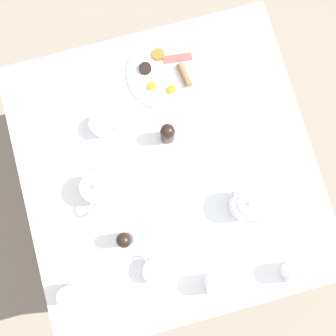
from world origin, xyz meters
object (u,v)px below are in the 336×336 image
at_px(salt_grinder, 168,133).
at_px(teapot_far, 247,205).
at_px(water_glass_short, 216,285).
at_px(teacup_with_saucer_right, 103,126).
at_px(pepper_grinder, 125,240).
at_px(fork_spare, 62,82).
at_px(breakfast_plate, 165,74).
at_px(teapot_near, 98,188).
at_px(spoon_for_tea, 255,114).
at_px(wine_glass_spare, 295,273).
at_px(fork_by_plate, 184,172).
at_px(water_glass_tall, 71,295).
at_px(knife_by_plate, 234,52).
at_px(teacup_with_saucer_left, 155,270).

bearing_deg(salt_grinder, teapot_far, 32.15).
xyz_separation_m(water_glass_short, salt_grinder, (-0.55, -0.02, 0.01)).
distance_m(teacup_with_saucer_right, pepper_grinder, 0.42).
distance_m(salt_grinder, fork_spare, 0.46).
height_order(teapot_far, water_glass_short, teapot_far).
relative_size(breakfast_plate, salt_grinder, 2.34).
bearing_deg(teapot_near, spoon_for_tea, -48.70).
bearing_deg(spoon_for_tea, wine_glass_spare, -4.66).
bearing_deg(breakfast_plate, fork_by_plate, -4.93).
distance_m(teacup_with_saucer_right, salt_grinder, 0.24).
xyz_separation_m(water_glass_short, pepper_grinder, (-0.23, -0.26, 0.01)).
xyz_separation_m(teacup_with_saucer_right, fork_spare, (-0.21, -0.11, -0.03)).
relative_size(water_glass_tall, salt_grinder, 0.79).
relative_size(fork_by_plate, knife_by_plate, 0.94).
relative_size(teapot_far, water_glass_tall, 1.66).
distance_m(wine_glass_spare, pepper_grinder, 0.59).
relative_size(water_glass_tall, fork_by_plate, 0.53).
distance_m(teapot_near, fork_by_plate, 0.31).
bearing_deg(fork_spare, teacup_with_saucer_left, 12.15).
xyz_separation_m(teacup_with_saucer_right, spoon_for_tea, (0.10, 0.56, -0.03)).
relative_size(teapot_far, teacup_with_saucer_right, 1.09).
bearing_deg(knife_by_plate, pepper_grinder, -44.68).
bearing_deg(salt_grinder, teapot_near, -66.31).
distance_m(teapot_far, fork_by_plate, 0.25).
bearing_deg(spoon_for_tea, teacup_with_saucer_right, -100.18).
relative_size(water_glass_short, fork_spare, 0.75).
bearing_deg(water_glass_short, teapot_far, 142.14).
bearing_deg(teapot_far, water_glass_tall, 59.11).
xyz_separation_m(water_glass_short, fork_by_plate, (-0.41, 0.00, -0.05)).
relative_size(salt_grinder, fork_by_plate, 0.67).
xyz_separation_m(water_glass_tall, water_glass_short, (0.10, 0.48, 0.01)).
xyz_separation_m(teacup_with_saucer_left, teacup_with_saucer_right, (-0.55, -0.05, -0.00)).
relative_size(teapot_near, pepper_grinder, 1.49).
relative_size(knife_by_plate, fork_spare, 1.29).
distance_m(teacup_with_saucer_left, fork_spare, 0.78).
relative_size(wine_glass_spare, pepper_grinder, 0.88).
bearing_deg(breakfast_plate, pepper_grinder, -27.68).
relative_size(knife_by_plate, spoon_for_tea, 1.33).
xyz_separation_m(knife_by_plate, spoon_for_tea, (0.26, 0.01, 0.00)).
height_order(breakfast_plate, fork_spare, breakfast_plate).
bearing_deg(teapot_near, teacup_with_saucer_left, -129.81).
height_order(wine_glass_spare, fork_spare, wine_glass_spare).
distance_m(water_glass_tall, knife_by_plate, 1.06).
bearing_deg(teacup_with_saucer_right, knife_by_plate, 105.87).
height_order(teapot_near, teacup_with_saucer_right, teapot_near).
distance_m(breakfast_plate, salt_grinder, 0.25).
xyz_separation_m(breakfast_plate, fork_spare, (-0.07, -0.38, -0.01)).
xyz_separation_m(teacup_with_saucer_left, fork_spare, (-0.76, -0.16, -0.03)).
xyz_separation_m(breakfast_plate, water_glass_short, (0.78, -0.03, 0.05)).
relative_size(teapot_near, spoon_for_tea, 1.26).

